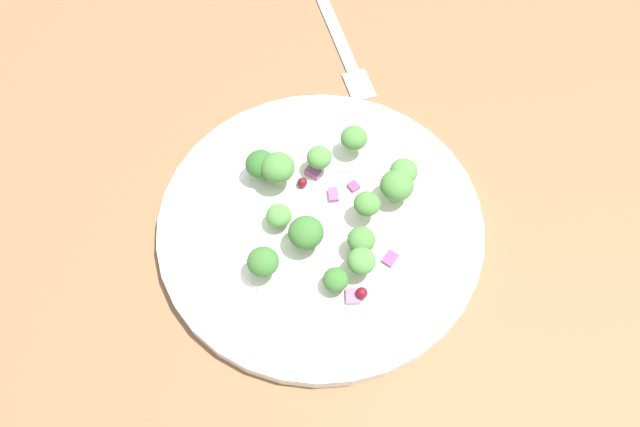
# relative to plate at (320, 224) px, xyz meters

# --- Properties ---
(ground_plane) EXTENTS (1.80, 1.80, 0.02)m
(ground_plane) POSITION_rel_plate_xyz_m (0.00, 0.01, -0.02)
(ground_plane) COLOR brown
(plate) EXTENTS (0.28, 0.28, 0.02)m
(plate) POSITION_rel_plate_xyz_m (0.00, 0.00, 0.00)
(plate) COLOR white
(plate) RESTS_ON ground_plane
(dressing_pool) EXTENTS (0.16, 0.16, 0.00)m
(dressing_pool) POSITION_rel_plate_xyz_m (0.00, 0.00, 0.00)
(dressing_pool) COLOR white
(dressing_pool) RESTS_ON plate
(broccoli_floret_0) EXTENTS (0.02, 0.02, 0.02)m
(broccoli_floret_0) POSITION_rel_plate_xyz_m (0.06, -0.01, 0.02)
(broccoli_floret_0) COLOR #9EC684
(broccoli_floret_0) RESTS_ON plate
(broccoli_floret_1) EXTENTS (0.02, 0.02, 0.02)m
(broccoli_floret_1) POSITION_rel_plate_xyz_m (0.04, 0.02, 0.02)
(broccoli_floret_1) COLOR #8EB77A
(broccoli_floret_1) RESTS_ON plate
(broccoli_floret_2) EXTENTS (0.02, 0.02, 0.02)m
(broccoli_floret_2) POSITION_rel_plate_xyz_m (0.06, 0.01, 0.02)
(broccoli_floret_2) COLOR #8EB77A
(broccoli_floret_2) RESTS_ON plate
(broccoli_floret_3) EXTENTS (0.03, 0.03, 0.03)m
(broccoli_floret_3) POSITION_rel_plate_xyz_m (-0.05, -0.02, 0.03)
(broccoli_floret_3) COLOR #9EC684
(broccoli_floret_3) RESTS_ON plate
(broccoli_floret_4) EXTENTS (0.02, 0.02, 0.02)m
(broccoli_floret_4) POSITION_rel_plate_xyz_m (-0.05, 0.02, 0.02)
(broccoli_floret_4) COLOR #ADD18E
(broccoli_floret_4) RESTS_ON plate
(broccoli_floret_5) EXTENTS (0.02, 0.02, 0.02)m
(broccoli_floret_5) POSITION_rel_plate_xyz_m (-0.06, 0.05, 0.02)
(broccoli_floret_5) COLOR #9EC684
(broccoli_floret_5) RESTS_ON plate
(broccoli_floret_6) EXTENTS (0.03, 0.03, 0.03)m
(broccoli_floret_6) POSITION_rel_plate_xyz_m (0.03, -0.06, 0.02)
(broccoli_floret_6) COLOR #9EC684
(broccoli_floret_6) RESTS_ON plate
(broccoli_floret_7) EXTENTS (0.03, 0.03, 0.03)m
(broccoli_floret_7) POSITION_rel_plate_xyz_m (0.00, 0.07, 0.02)
(broccoli_floret_7) COLOR #9EC684
(broccoli_floret_7) RESTS_ON plate
(broccoli_floret_8) EXTENTS (0.03, 0.03, 0.03)m
(broccoli_floret_8) POSITION_rel_plate_xyz_m (-0.06, -0.03, 0.02)
(broccoli_floret_8) COLOR #ADD18E
(broccoli_floret_8) RESTS_ON plate
(broccoli_floret_9) EXTENTS (0.02, 0.02, 0.02)m
(broccoli_floret_9) POSITION_rel_plate_xyz_m (-0.01, -0.03, 0.02)
(broccoli_floret_9) COLOR #8EB77A
(broccoli_floret_9) RESTS_ON plate
(broccoli_floret_10) EXTENTS (0.03, 0.03, 0.03)m
(broccoli_floret_10) POSITION_rel_plate_xyz_m (0.02, -0.02, 0.02)
(broccoli_floret_10) COLOR #8EB77A
(broccoli_floret_10) RESTS_ON plate
(broccoli_floret_11) EXTENTS (0.02, 0.02, 0.02)m
(broccoli_floret_11) POSITION_rel_plate_xyz_m (0.01, 0.04, 0.03)
(broccoli_floret_11) COLOR #9EC684
(broccoli_floret_11) RESTS_ON plate
(broccoli_floret_12) EXTENTS (0.02, 0.02, 0.02)m
(broccoli_floret_12) POSITION_rel_plate_xyz_m (-0.01, 0.08, 0.02)
(broccoli_floret_12) COLOR #8EB77A
(broccoli_floret_12) RESTS_ON plate
(cranberry_0) EXTENTS (0.01, 0.01, 0.01)m
(cranberry_0) POSITION_rel_plate_xyz_m (-0.04, -0.00, 0.01)
(cranberry_0) COLOR maroon
(cranberry_0) RESTS_ON plate
(cranberry_1) EXTENTS (0.01, 0.01, 0.01)m
(cranberry_1) POSITION_rel_plate_xyz_m (-0.07, -0.01, 0.01)
(cranberry_1) COLOR maroon
(cranberry_1) RESTS_ON plate
(cranberry_2) EXTENTS (0.01, 0.01, 0.01)m
(cranberry_2) POSITION_rel_plate_xyz_m (0.08, 0.00, 0.01)
(cranberry_2) COLOR maroon
(cranberry_2) RESTS_ON plate
(onion_bit_0) EXTENTS (0.01, 0.01, 0.00)m
(onion_bit_0) POSITION_rel_plate_xyz_m (-0.02, 0.04, 0.01)
(onion_bit_0) COLOR #843D75
(onion_bit_0) RESTS_ON plate
(onion_bit_1) EXTENTS (0.01, 0.01, 0.00)m
(onion_bit_1) POSITION_rel_plate_xyz_m (0.04, 0.02, 0.01)
(onion_bit_1) COLOR #843D75
(onion_bit_1) RESTS_ON plate
(onion_bit_2) EXTENTS (0.02, 0.02, 0.01)m
(onion_bit_2) POSITION_rel_plate_xyz_m (-0.05, 0.01, 0.01)
(onion_bit_2) COLOR #934C84
(onion_bit_2) RESTS_ON plate
(onion_bit_3) EXTENTS (0.02, 0.02, 0.00)m
(onion_bit_3) POSITION_rel_plate_xyz_m (0.08, -0.00, 0.01)
(onion_bit_3) COLOR #A35B93
(onion_bit_3) RESTS_ON plate
(onion_bit_4) EXTENTS (0.01, 0.01, 0.00)m
(onion_bit_4) POSITION_rel_plate_xyz_m (-0.02, 0.02, 0.01)
(onion_bit_4) COLOR #934C84
(onion_bit_4) RESTS_ON plate
(onion_bit_5) EXTENTS (0.02, 0.02, 0.00)m
(onion_bit_5) POSITION_rel_plate_xyz_m (0.06, 0.04, 0.01)
(onion_bit_5) COLOR #843D75
(onion_bit_5) RESTS_ON plate
(fork) EXTENTS (0.19, 0.03, 0.01)m
(fork) POSITION_rel_plate_xyz_m (-0.20, 0.10, -0.01)
(fork) COLOR silver
(fork) RESTS_ON ground_plane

